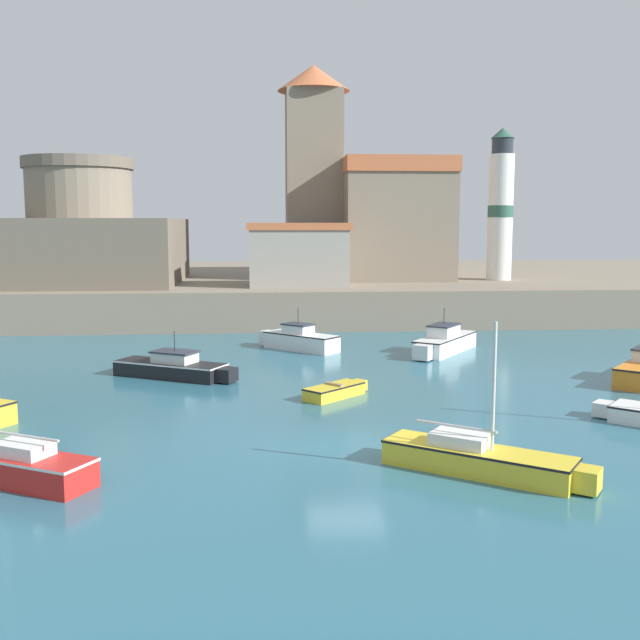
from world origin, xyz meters
The scene contains 12 objects.
ground_plane centered at (0.00, 0.00, 0.00)m, with size 200.00×200.00×0.00m, color #2D667A.
quay_seawall centered at (0.00, 44.87, 1.32)m, with size 120.00×40.00×2.63m, color gray.
motorboat_black_0 centered at (-6.72, 11.19, 0.47)m, with size 5.91×3.96×2.15m.
sailboat_yellow_1 centered at (3.50, -3.00, 0.44)m, with size 5.53×4.46×4.39m.
sailboat_red_2 centered at (-9.71, -2.52, 0.49)m, with size 5.57×3.67×5.56m.
motorboat_white_4 centered at (-0.56, 18.34, 0.58)m, with size 4.50×4.31×2.38m.
dinghy_yellow_5 centered at (0.35, 6.70, 0.28)m, with size 2.89×2.79×0.59m.
motorboat_white_6 centered at (7.33, 16.74, 0.60)m, with size 4.63×5.72×2.49m.
church centered at (6.53, 39.08, 8.34)m, with size 13.50×14.87×16.73m.
fortress centered at (-16.00, 34.13, 5.79)m, with size 14.53×14.53×9.17m.
lighthouse centered at (16.00, 34.40, 8.28)m, with size 1.97×1.97×11.70m.
harbor_shed_near_wharf centered at (0.00, 29.85, 4.88)m, with size 7.22×4.39×4.46m.
Camera 1 is at (-2.67, -23.10, 7.08)m, focal length 42.00 mm.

